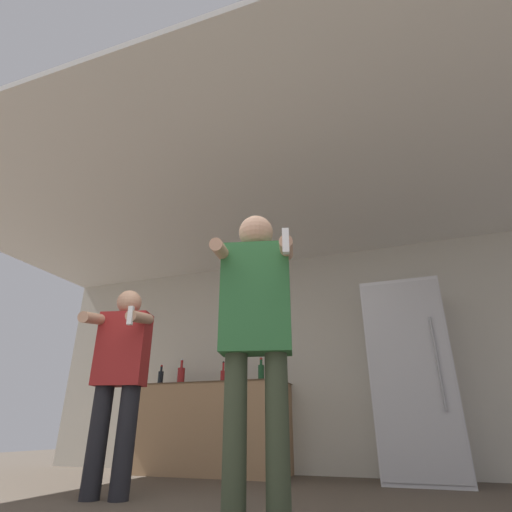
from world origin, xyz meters
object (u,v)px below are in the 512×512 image
Objects in this scene: refrigerator at (411,378)px; bottle_clear_vodka at (261,372)px; bottle_tall_gin at (223,376)px; bottle_red_label at (181,375)px; bottle_short_whiskey at (161,377)px; person_woman_foreground at (256,325)px; person_man_side at (120,373)px.

bottle_clear_vodka is (-1.60, -0.02, 0.12)m from refrigerator.
bottle_tall_gin is at bearing 180.00° from bottle_clear_vodka.
bottle_red_label is 0.29m from bottle_short_whiskey.
bottle_tall_gin is at bearing -179.36° from refrigerator.
bottle_clear_vodka is (0.47, 0.00, 0.02)m from bottle_tall_gin.
bottle_tall_gin is 2.67m from person_woman_foreground.
refrigerator is at bearing 0.64° from bottle_tall_gin.
bottle_red_label is at bearing 180.00° from bottle_tall_gin.
refrigerator is 7.48× the size of bottle_tall_gin.
bottle_red_label reaches higher than bottle_short_whiskey.
person_man_side is at bearing -141.45° from refrigerator.
person_man_side reaches higher than bottle_tall_gin.
person_woman_foreground reaches higher than bottle_clear_vodka.
bottle_clear_vodka is at bearing 0.00° from bottle_red_label.
refrigerator is 1.10× the size of person_woman_foreground.
refrigerator reaches higher than bottle_clear_vodka.
person_woman_foreground is (0.78, -2.36, -0.05)m from bottle_clear_vodka.
bottle_red_label is (-0.56, 0.00, 0.03)m from bottle_tall_gin.
bottle_tall_gin is 0.16× the size of person_man_side.
bottle_short_whiskey is at bearing 180.00° from bottle_red_label.
person_woman_foreground is (1.81, -2.36, -0.05)m from bottle_red_label.
bottle_short_whiskey is (-0.29, 0.00, -0.01)m from bottle_red_label.
person_woman_foreground is at bearing -52.39° from bottle_red_label.
bottle_red_label is 0.18× the size of person_woman_foreground.
bottle_clear_vodka is at bearing 108.26° from person_woman_foreground.
bottle_clear_vodka is 1.04m from bottle_red_label.
bottle_red_label is (-1.04, 0.00, 0.00)m from bottle_clear_vodka.
refrigerator is 6.01× the size of bottle_red_label.
bottle_clear_vodka reaches higher than bottle_short_whiskey.
refrigerator is 7.54× the size of bottle_short_whiskey.
bottle_clear_vodka is 0.86× the size of bottle_red_label.
person_man_side is (-0.13, -1.73, -0.16)m from bottle_tall_gin.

